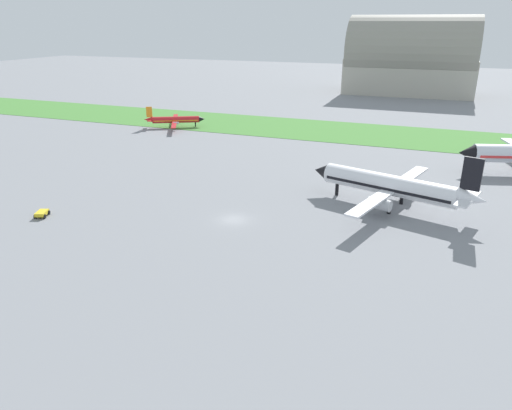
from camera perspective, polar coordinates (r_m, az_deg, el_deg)
The scene contains 6 objects.
ground_plane at distance 75.42m, azimuth -2.69°, elevation -1.78°, with size 600.00×600.00×0.00m, color gray.
grass_taxiway_strip at distance 139.47m, azimuth 8.88°, elevation 8.84°, with size 360.00×28.00×0.08m, color #478438.
airplane_midfield_jet at distance 82.18m, azimuth 16.07°, elevation 2.24°, with size 29.42×29.73×10.74m.
airplane_taxiing_turboprop at distance 144.28m, azimuth -9.79°, elevation 10.11°, with size 16.60×19.07×6.26m.
baggage_cart_near_gate at distance 83.83m, azimuth -24.43°, elevation -0.91°, with size 2.49×2.85×0.90m.
hangar_distant at distance 220.76m, azimuth 18.16°, elevation 16.34°, with size 52.98×29.22×32.08m.
Camera 1 is at (27.90, -63.54, 29.54)m, focal length 33.15 mm.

